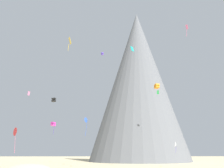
# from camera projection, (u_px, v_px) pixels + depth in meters

# --- Properties ---
(rock_massif) EXTENTS (52.13, 49.72, 69.68)m
(rock_massif) POSITION_uv_depth(u_px,v_px,m) (140.00, 93.00, 123.10)
(rock_massif) COLOR slate
(rock_massif) RESTS_ON ground_plane
(kite_teal_high) EXTENTS (1.06, 0.97, 1.40)m
(kite_teal_high) POSITION_uv_depth(u_px,v_px,m) (132.00, 49.00, 68.77)
(kite_teal_high) COLOR teal
(kite_blue_mid) EXTENTS (1.23, 1.67, 5.89)m
(kite_blue_mid) POSITION_uv_depth(u_px,v_px,m) (86.00, 120.00, 87.67)
(kite_blue_mid) COLOR blue
(kite_gold_high) EXTENTS (0.70, 0.87, 3.03)m
(kite_gold_high) POSITION_uv_depth(u_px,v_px,m) (70.00, 42.00, 58.09)
(kite_gold_high) COLOR gold
(kite_pink_mid) EXTENTS (0.52, 0.84, 1.19)m
(kite_pink_mid) POSITION_uv_depth(u_px,v_px,m) (29.00, 93.00, 76.59)
(kite_pink_mid) COLOR pink
(kite_black_mid) EXTENTS (1.29, 1.26, 1.19)m
(kite_black_mid) POSITION_uv_depth(u_px,v_px,m) (54.00, 100.00, 80.59)
(kite_black_mid) COLOR black
(kite_white_low) EXTENTS (0.99, 1.54, 2.96)m
(kite_white_low) POSITION_uv_depth(u_px,v_px,m) (176.00, 145.00, 77.60)
(kite_white_low) COLOR white
(kite_orange_mid) EXTENTS (1.62, 1.67, 1.43)m
(kite_orange_mid) POSITION_uv_depth(u_px,v_px,m) (157.00, 86.00, 82.04)
(kite_orange_mid) COLOR orange
(kite_green_mid) EXTENTS (0.79, 0.38, 1.40)m
(kite_green_mid) POSITION_uv_depth(u_px,v_px,m) (158.00, 92.00, 98.13)
(kite_green_mid) COLOR green
(kite_indigo_high) EXTENTS (0.96, 0.97, 0.91)m
(kite_indigo_high) POSITION_uv_depth(u_px,v_px,m) (102.00, 54.00, 101.01)
(kite_indigo_high) COLOR #5138B2
(kite_rainbow_high) EXTENTS (0.66, 0.62, 3.73)m
(kite_rainbow_high) POSITION_uv_depth(u_px,v_px,m) (187.00, 28.00, 78.11)
(kite_rainbow_high) COLOR #E5668C
(kite_red_low) EXTENTS (1.72, 1.95, 6.31)m
(kite_red_low) POSITION_uv_depth(u_px,v_px,m) (16.00, 132.00, 68.81)
(kite_red_low) COLOR red
(kite_magenta_low) EXTENTS (1.37, 1.38, 3.19)m
(kite_magenta_low) POSITION_uv_depth(u_px,v_px,m) (53.00, 124.00, 71.46)
(kite_magenta_low) COLOR #D1339E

